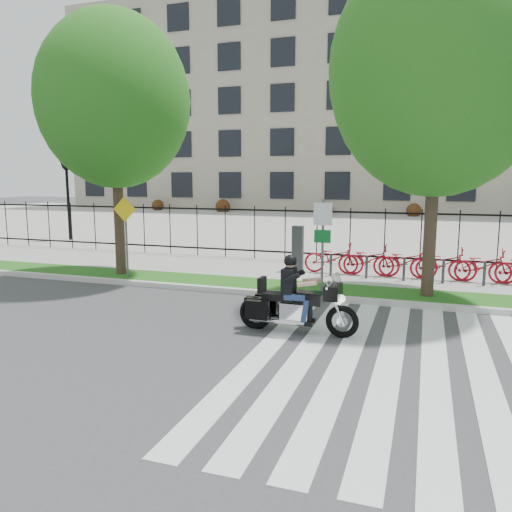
% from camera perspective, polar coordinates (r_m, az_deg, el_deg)
% --- Properties ---
extents(ground, '(120.00, 120.00, 0.00)m').
position_cam_1_polar(ground, '(10.41, -10.60, -9.16)').
color(ground, '#3B3B3E').
rests_on(ground, ground).
extents(curb, '(60.00, 0.20, 0.15)m').
position_cam_1_polar(curb, '(13.97, -2.33, -4.02)').
color(curb, beige).
rests_on(curb, ground).
extents(grass_verge, '(60.00, 1.50, 0.15)m').
position_cam_1_polar(grass_verge, '(14.75, -1.13, -3.32)').
color(grass_verge, '#194A12').
rests_on(grass_verge, ground).
extents(sidewalk, '(60.00, 3.50, 0.15)m').
position_cam_1_polar(sidewalk, '(17.07, 1.74, -1.62)').
color(sidewalk, '#A19E96').
rests_on(sidewalk, ground).
extents(plaza, '(80.00, 34.00, 0.10)m').
position_cam_1_polar(plaza, '(34.10, 10.48, 3.51)').
color(plaza, '#A19E96').
rests_on(plaza, ground).
extents(crosswalk_stripes, '(5.70, 8.00, 0.01)m').
position_cam_1_polar(crosswalk_stripes, '(9.17, 17.34, -11.93)').
color(crosswalk_stripes, silver).
rests_on(crosswalk_stripes, ground).
extents(iron_fence, '(30.00, 0.06, 2.00)m').
position_cam_1_polar(iron_fence, '(18.58, 3.35, 2.58)').
color(iron_fence, black).
rests_on(iron_fence, sidewalk).
extents(office_building, '(60.00, 21.90, 20.15)m').
position_cam_1_polar(office_building, '(54.15, 14.04, 15.88)').
color(office_building, gray).
rests_on(office_building, ground).
extents(lamp_post_left, '(1.06, 0.70, 4.25)m').
position_cam_1_polar(lamp_post_left, '(26.66, -20.80, 8.38)').
color(lamp_post_left, black).
rests_on(lamp_post_left, ground).
extents(street_tree_1, '(4.65, 4.65, 8.07)m').
position_cam_1_polar(street_tree_1, '(16.54, -15.92, 16.70)').
color(street_tree_1, '#33231C').
rests_on(street_tree_1, grass_verge).
extents(street_tree_2, '(5.39, 5.39, 8.76)m').
position_cam_1_polar(street_tree_2, '(13.78, 20.18, 19.26)').
color(street_tree_2, '#33231C').
rests_on(street_tree_2, grass_verge).
extents(bike_share_station, '(10.03, 0.87, 1.50)m').
position_cam_1_polar(bike_share_station, '(16.03, 22.33, -0.89)').
color(bike_share_station, '#2D2D33').
rests_on(bike_share_station, sidewalk).
extents(sign_pole_regulatory, '(0.50, 0.09, 2.50)m').
position_cam_1_polar(sign_pole_regulatory, '(13.50, 7.62, 2.63)').
color(sign_pole_regulatory, '#59595B').
rests_on(sign_pole_regulatory, grass_verge).
extents(sign_pole_warning, '(0.78, 0.09, 2.49)m').
position_cam_1_polar(sign_pole_warning, '(15.88, -14.67, 3.36)').
color(sign_pole_warning, '#59595B').
rests_on(sign_pole_warning, grass_verge).
extents(motorcycle_rider, '(2.57, 0.76, 1.98)m').
position_cam_1_polar(motorcycle_rider, '(10.42, 4.66, -5.25)').
color(motorcycle_rider, black).
rests_on(motorcycle_rider, ground).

